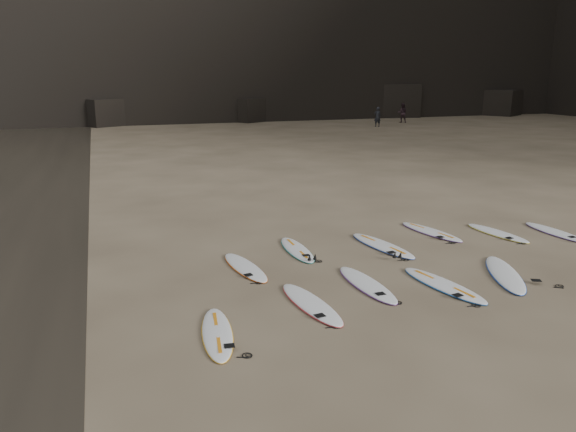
# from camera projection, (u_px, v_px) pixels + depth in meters

# --- Properties ---
(ground) EXTENTS (240.00, 240.00, 0.00)m
(ground) POSITION_uv_depth(u_px,v_px,m) (396.00, 286.00, 13.40)
(ground) COLOR #897559
(ground) RESTS_ON ground
(surfboard_0) EXTENTS (0.89, 2.43, 0.09)m
(surfboard_0) POSITION_uv_depth(u_px,v_px,m) (217.00, 333.00, 10.90)
(surfboard_0) COLOR white
(surfboard_0) RESTS_ON ground
(surfboard_1) EXTENTS (0.91, 2.63, 0.09)m
(surfboard_1) POSITION_uv_depth(u_px,v_px,m) (311.00, 303.00, 12.27)
(surfboard_1) COLOR white
(surfboard_1) RESTS_ON ground
(surfboard_2) EXTENTS (0.72, 2.62, 0.09)m
(surfboard_2) POSITION_uv_depth(u_px,v_px,m) (367.00, 284.00, 13.40)
(surfboard_2) COLOR white
(surfboard_2) RESTS_ON ground
(surfboard_3) EXTENTS (1.08, 2.75, 0.10)m
(surfboard_3) POSITION_uv_depth(u_px,v_px,m) (443.00, 284.00, 13.36)
(surfboard_3) COLOR white
(surfboard_3) RESTS_ON ground
(surfboard_4) EXTENTS (1.79, 2.80, 0.10)m
(surfboard_4) POSITION_uv_depth(u_px,v_px,m) (505.00, 274.00, 14.06)
(surfboard_4) COLOR white
(surfboard_4) RESTS_ON ground
(surfboard_5) EXTENTS (0.93, 2.54, 0.09)m
(surfboard_5) POSITION_uv_depth(u_px,v_px,m) (245.00, 267.00, 14.57)
(surfboard_5) COLOR white
(surfboard_5) RESTS_ON ground
(surfboard_6) EXTENTS (0.66, 2.47, 0.09)m
(surfboard_6) POSITION_uv_depth(u_px,v_px,m) (297.00, 249.00, 16.01)
(surfboard_6) COLOR white
(surfboard_6) RESTS_ON ground
(surfboard_7) EXTENTS (1.13, 2.85, 0.10)m
(surfboard_7) POSITION_uv_depth(u_px,v_px,m) (382.00, 245.00, 16.36)
(surfboard_7) COLOR white
(surfboard_7) RESTS_ON ground
(surfboard_8) EXTENTS (1.12, 2.65, 0.09)m
(surfboard_8) POSITION_uv_depth(u_px,v_px,m) (431.00, 231.00, 17.78)
(surfboard_8) COLOR white
(surfboard_8) RESTS_ON ground
(surfboard_9) EXTENTS (0.93, 2.49, 0.09)m
(surfboard_9) POSITION_uv_depth(u_px,v_px,m) (497.00, 233.00, 17.65)
(surfboard_9) COLOR white
(surfboard_9) RESTS_ON ground
(surfboard_10) EXTENTS (0.64, 2.50, 0.09)m
(surfboard_10) POSITION_uv_depth(u_px,v_px,m) (555.00, 232.00, 17.73)
(surfboard_10) COLOR white
(surfboard_10) RESTS_ON ground
(person_a) EXTENTS (0.69, 0.49, 1.80)m
(person_a) POSITION_uv_depth(u_px,v_px,m) (377.00, 117.00, 51.45)
(person_a) COLOR black
(person_a) RESTS_ON ground
(person_b) EXTENTS (1.13, 1.03, 1.89)m
(person_b) POSITION_uv_depth(u_px,v_px,m) (402.00, 113.00, 55.66)
(person_b) COLOR black
(person_b) RESTS_ON ground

